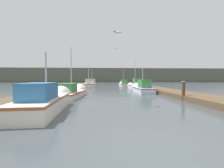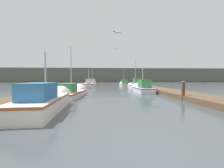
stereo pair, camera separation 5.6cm
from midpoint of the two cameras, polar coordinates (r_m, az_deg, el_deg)
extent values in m
plane|color=#3D4449|center=(3.74, 13.57, -23.17)|extent=(200.00, 200.00, 0.00)
cube|color=brown|center=(19.91, -18.01, -2.00)|extent=(2.51, 40.00, 0.37)
cube|color=brown|center=(20.50, 16.35, -1.86)|extent=(2.51, 40.00, 0.37)
cube|color=#565B4C|center=(69.68, -2.75, 3.27)|extent=(120.00, 16.00, 5.89)
cube|color=silver|center=(7.87, -24.46, -7.21)|extent=(1.78, 4.86, 0.68)
cube|color=#A7582B|center=(7.83, -24.49, -5.18)|extent=(1.81, 4.90, 0.10)
cone|color=silver|center=(10.73, -19.50, -4.68)|extent=(1.52, 1.26, 1.46)
cube|color=#2D6699|center=(7.23, -26.01, -2.45)|extent=(1.23, 2.06, 0.72)
cylinder|color=#B2B2B7|center=(8.12, -23.83, 3.38)|extent=(0.08, 0.08, 2.23)
cube|color=silver|center=(13.02, -15.59, -3.90)|extent=(2.10, 4.80, 0.48)
cube|color=red|center=(13.01, -15.60, -3.11)|extent=(2.13, 4.84, 0.10)
cone|color=silver|center=(15.73, -12.49, -2.83)|extent=(1.66, 1.14, 1.57)
cube|color=#387A42|center=(12.42, -16.43, -1.43)|extent=(1.25, 1.75, 0.71)
cylinder|color=#B2B2B7|center=(13.31, -15.23, 5.48)|extent=(0.08, 0.08, 3.81)
cube|color=silver|center=(17.14, 11.93, -2.28)|extent=(1.64, 3.77, 0.56)
cube|color=purple|center=(17.13, 11.93, -1.54)|extent=(1.67, 3.80, 0.10)
cone|color=silver|center=(19.40, 9.96, -1.75)|extent=(1.51, 0.98, 1.50)
cube|color=#387A42|center=(16.66, 12.40, 0.09)|extent=(1.12, 1.56, 0.89)
cylinder|color=#B2B2B7|center=(17.36, 11.70, 2.61)|extent=(0.08, 0.08, 2.36)
cube|color=silver|center=(22.46, 9.09, -1.16)|extent=(1.62, 3.87, 0.61)
cube|color=#AA5A2D|center=(22.44, 9.09, -0.53)|extent=(1.66, 3.91, 0.10)
cone|color=silver|center=(24.59, 7.51, -0.86)|extent=(1.30, 0.80, 1.24)
cube|color=#387A42|center=(21.97, 9.47, 0.92)|extent=(0.97, 1.22, 1.04)
cylinder|color=#B2B2B7|center=(22.70, 8.90, 4.19)|extent=(0.08, 0.08, 3.60)
cube|color=silver|center=(26.67, -8.79, -0.54)|extent=(2.03, 4.59, 0.70)
cube|color=#6714BB|center=(26.65, -8.79, 0.07)|extent=(2.06, 4.63, 0.10)
cone|color=silver|center=(29.30, -8.79, -0.30)|extent=(1.62, 0.95, 1.55)
cube|color=#B2AD9E|center=(26.08, -8.80, 1.08)|extent=(1.19, 1.51, 0.84)
cylinder|color=#B2B2B7|center=(26.98, -8.81, 3.60)|extent=(0.08, 0.08, 3.17)
cube|color=silver|center=(31.11, 4.72, -0.33)|extent=(1.60, 3.95, 0.49)
cube|color=#AD1D1D|center=(31.11, 4.72, 0.01)|extent=(1.63, 3.98, 0.10)
cone|color=silver|center=(33.42, 4.04, -0.16)|extent=(1.45, 0.80, 1.43)
cube|color=#387A42|center=(30.61, 4.88, 0.94)|extent=(1.18, 1.12, 0.92)
cylinder|color=#B2B2B7|center=(31.38, 4.64, 3.60)|extent=(0.08, 0.08, 3.80)
cube|color=silver|center=(35.03, -7.49, 0.06)|extent=(1.93, 4.99, 0.64)
cube|color=gold|center=(35.03, -7.49, 0.48)|extent=(1.96, 5.02, 0.10)
cone|color=silver|center=(38.13, -7.35, 0.23)|extent=(1.70, 1.33, 1.66)
cube|color=#B2AD9E|center=(34.40, -7.53, 1.24)|extent=(1.46, 1.84, 0.83)
cylinder|color=#B2B2B7|center=(35.39, -7.49, 3.11)|extent=(0.08, 0.08, 3.11)
cylinder|color=#473523|center=(11.87, 25.64, -2.49)|extent=(0.22, 0.22, 1.35)
cylinder|color=silver|center=(11.84, 25.69, 0.87)|extent=(0.26, 0.26, 0.04)
cylinder|color=#473523|center=(35.47, 6.01, 0.49)|extent=(0.29, 0.29, 1.14)
cylinder|color=silver|center=(35.46, 6.02, 1.45)|extent=(0.34, 0.34, 0.04)
sphere|color=red|center=(44.74, -2.50, 0.33)|extent=(0.61, 0.61, 0.61)
cylinder|color=black|center=(44.73, -2.50, 1.04)|extent=(0.06, 0.06, 0.50)
ellipsoid|color=white|center=(9.34, 2.07, 19.03)|extent=(0.25, 0.31, 0.12)
cube|color=gray|center=(9.42, 2.81, 19.01)|extent=(0.30, 0.23, 0.07)
cube|color=gray|center=(9.28, 1.32, 19.28)|extent=(0.30, 0.23, 0.07)
ellipsoid|color=white|center=(16.87, 1.61, 13.39)|extent=(0.23, 0.31, 0.12)
cube|color=gray|center=(16.93, 2.04, 13.42)|extent=(0.30, 0.21, 0.07)
cube|color=gray|center=(16.81, 1.18, 13.50)|extent=(0.30, 0.21, 0.07)
camera|label=1|loc=(0.03, -89.90, 0.00)|focal=24.00mm
camera|label=2|loc=(0.03, 90.10, 0.00)|focal=24.00mm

